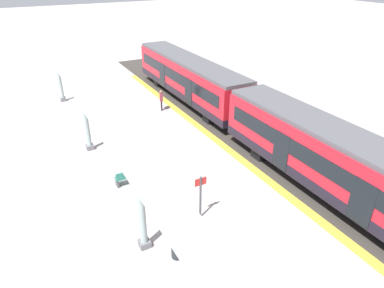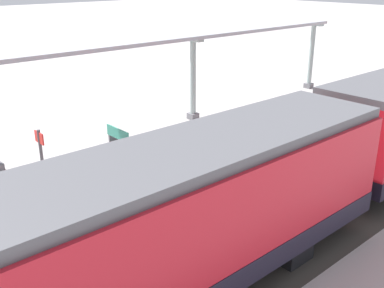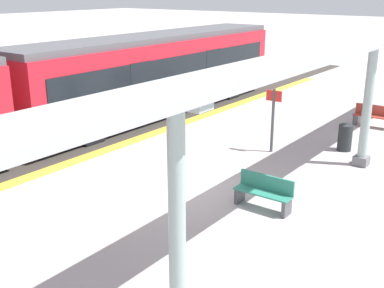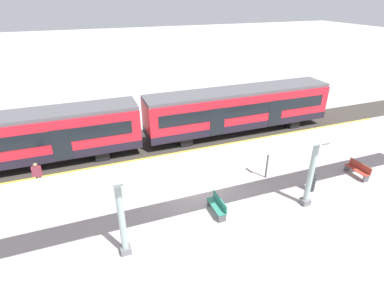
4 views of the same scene
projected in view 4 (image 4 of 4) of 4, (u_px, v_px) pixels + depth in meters
The scene contains 13 objects.
ground_plane at pixel (195, 185), 17.40m from camera, with size 176.00×176.00×0.00m, color #A7A19F.
tactile_edge_strip at pixel (175, 154), 20.63m from camera, with size 0.54×36.35×0.01m, color gold.
trackbed at pixel (167, 143), 22.19m from camera, with size 3.20×48.35×0.01m, color #38332D.
train_near_carriage at pixel (19, 140), 18.41m from camera, with size 2.65×14.62×3.48m.
train_far_carriage at pixel (239, 110), 23.21m from camera, with size 2.65×14.62×3.48m.
canopy_pillar_second at pixel (121, 216), 12.00m from camera, with size 1.10×0.44×3.84m.
canopy_pillar_third at pixel (311, 172), 14.95m from camera, with size 1.10×0.44×3.84m.
canopy_beam at pixel (228, 153), 12.56m from camera, with size 1.20×28.90×0.16m, color #A8AAB2.
bench_near_end at pixel (218, 206), 14.98m from camera, with size 1.50×0.45×0.86m.
bench_mid_platform at pixel (358, 170), 18.04m from camera, with size 1.51×0.49×0.86m.
trash_bin at pixel (311, 183), 16.77m from camera, with size 0.48×0.48×0.91m, color #24292B.
platform_info_sign at pixel (268, 158), 17.48m from camera, with size 0.56×0.10×2.20m.
passenger_waiting_near_edge at pixel (37, 173), 16.65m from camera, with size 0.34×0.51×1.63m.
Camera 4 is at (13.48, -5.28, 9.93)m, focal length 28.21 mm.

